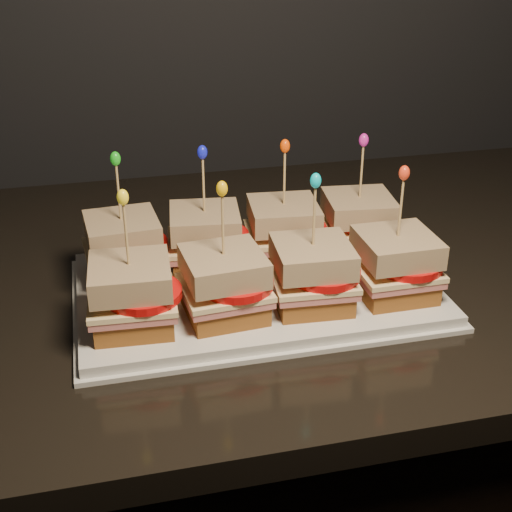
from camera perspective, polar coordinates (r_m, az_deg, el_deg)
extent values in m
cube|color=black|center=(0.94, -13.81, -2.75)|extent=(2.49, 0.73, 0.03)
cube|color=silver|center=(0.86, 0.00, -2.73)|extent=(0.42, 0.26, 0.02)
cube|color=silver|center=(0.87, 0.00, -3.08)|extent=(0.43, 0.27, 0.01)
cube|color=#663410|center=(0.89, -10.41, -0.79)|extent=(0.09, 0.09, 0.02)
cube|color=#C26A66|center=(0.88, -10.49, 0.10)|extent=(0.10, 0.09, 0.01)
cube|color=#FCDE9B|center=(0.88, -10.53, 0.51)|extent=(0.10, 0.10, 0.01)
cylinder|color=red|center=(0.87, -9.75, 0.87)|extent=(0.08, 0.08, 0.01)
cube|color=brown|center=(0.87, -10.67, 2.07)|extent=(0.09, 0.09, 0.03)
cylinder|color=tan|center=(0.85, -10.92, 4.79)|extent=(0.00, 0.00, 0.09)
ellipsoid|color=green|center=(0.83, -11.18, 7.65)|extent=(0.01, 0.01, 0.02)
cube|color=#663410|center=(0.90, -4.02, -0.11)|extent=(0.09, 0.09, 0.02)
cube|color=#C26A66|center=(0.89, -4.05, 0.78)|extent=(0.10, 0.10, 0.01)
cube|color=#FCDE9B|center=(0.89, -4.06, 1.18)|extent=(0.10, 0.10, 0.01)
cylinder|color=red|center=(0.88, -3.24, 1.54)|extent=(0.08, 0.08, 0.01)
cube|color=brown|center=(0.88, -4.12, 2.74)|extent=(0.09, 0.09, 0.03)
cylinder|color=tan|center=(0.86, -4.21, 5.44)|extent=(0.00, 0.00, 0.09)
ellipsoid|color=#151BD1|center=(0.84, -4.32, 8.29)|extent=(0.01, 0.01, 0.02)
cube|color=#663410|center=(0.92, 2.18, 0.55)|extent=(0.09, 0.09, 0.02)
cube|color=#C26A66|center=(0.91, 2.20, 1.42)|extent=(0.10, 0.10, 0.01)
cube|color=#FCDE9B|center=(0.91, 2.20, 1.82)|extent=(0.10, 0.10, 0.01)
cylinder|color=red|center=(0.90, 3.05, 2.17)|extent=(0.08, 0.08, 0.01)
cube|color=brown|center=(0.90, 2.23, 3.35)|extent=(0.09, 0.09, 0.03)
cylinder|color=tan|center=(0.88, 2.28, 6.00)|extent=(0.00, 0.00, 0.09)
ellipsoid|color=#F44505|center=(0.86, 2.34, 8.79)|extent=(0.01, 0.01, 0.02)
cube|color=#663410|center=(0.95, 8.05, 1.16)|extent=(0.09, 0.09, 0.02)
cube|color=#C26A66|center=(0.94, 8.11, 2.01)|extent=(0.10, 0.10, 0.01)
cube|color=#FCDE9B|center=(0.94, 8.14, 2.40)|extent=(0.10, 0.10, 0.01)
cylinder|color=red|center=(0.93, 8.99, 2.74)|extent=(0.08, 0.08, 0.01)
cube|color=brown|center=(0.93, 8.25, 3.89)|extent=(0.09, 0.09, 0.03)
cylinder|color=tan|center=(0.91, 8.43, 6.46)|extent=(0.00, 0.00, 0.09)
ellipsoid|color=#C51F92|center=(0.90, 8.62, 9.16)|extent=(0.01, 0.01, 0.02)
cube|color=#663410|center=(0.78, -9.78, -4.75)|extent=(0.09, 0.09, 0.02)
cube|color=#C26A66|center=(0.78, -9.86, -3.78)|extent=(0.10, 0.09, 0.01)
cube|color=#FCDE9B|center=(0.77, -9.90, -3.33)|extent=(0.10, 0.09, 0.01)
cylinder|color=red|center=(0.76, -9.01, -2.97)|extent=(0.08, 0.08, 0.01)
cube|color=brown|center=(0.76, -10.06, -1.61)|extent=(0.09, 0.09, 0.03)
cylinder|color=tan|center=(0.74, -10.33, 1.42)|extent=(0.00, 0.00, 0.09)
ellipsoid|color=yellow|center=(0.72, -10.61, 4.65)|extent=(0.01, 0.01, 0.02)
cube|color=#663410|center=(0.79, -2.53, -3.94)|extent=(0.09, 0.09, 0.02)
cube|color=#C26A66|center=(0.78, -2.55, -2.97)|extent=(0.10, 0.09, 0.01)
cube|color=#FCDE9B|center=(0.78, -2.56, -2.52)|extent=(0.10, 0.10, 0.01)
cylinder|color=red|center=(0.77, -1.61, -2.15)|extent=(0.08, 0.08, 0.01)
cube|color=brown|center=(0.77, -2.60, -0.81)|extent=(0.09, 0.09, 0.03)
cylinder|color=tan|center=(0.75, -2.67, 2.20)|extent=(0.00, 0.00, 0.09)
ellipsoid|color=#EFAD08|center=(0.73, -2.74, 5.40)|extent=(0.01, 0.01, 0.02)
cube|color=#663410|center=(0.81, 4.43, -3.09)|extent=(0.09, 0.09, 0.02)
cube|color=#C26A66|center=(0.81, 4.47, -2.14)|extent=(0.10, 0.09, 0.01)
cube|color=#FCDE9B|center=(0.80, 4.49, -1.70)|extent=(0.10, 0.09, 0.01)
cylinder|color=red|center=(0.80, 5.46, -1.33)|extent=(0.08, 0.08, 0.01)
cube|color=brown|center=(0.79, 4.55, -0.03)|extent=(0.09, 0.09, 0.03)
cylinder|color=tan|center=(0.77, 4.67, 2.91)|extent=(0.00, 0.00, 0.09)
ellipsoid|color=#04BCC9|center=(0.76, 4.80, 6.03)|extent=(0.01, 0.01, 0.02)
cube|color=#663410|center=(0.85, 10.92, -2.26)|extent=(0.08, 0.08, 0.02)
cube|color=#C26A66|center=(0.84, 11.01, -1.34)|extent=(0.09, 0.09, 0.01)
cube|color=#FCDE9B|center=(0.84, 11.05, -0.92)|extent=(0.09, 0.09, 0.01)
cylinder|color=red|center=(0.83, 12.02, -0.55)|extent=(0.08, 0.08, 0.01)
cube|color=brown|center=(0.83, 11.21, 0.70)|extent=(0.08, 0.08, 0.03)
cylinder|color=tan|center=(0.81, 11.49, 3.53)|extent=(0.00, 0.00, 0.09)
ellipsoid|color=red|center=(0.79, 11.78, 6.52)|extent=(0.01, 0.01, 0.02)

